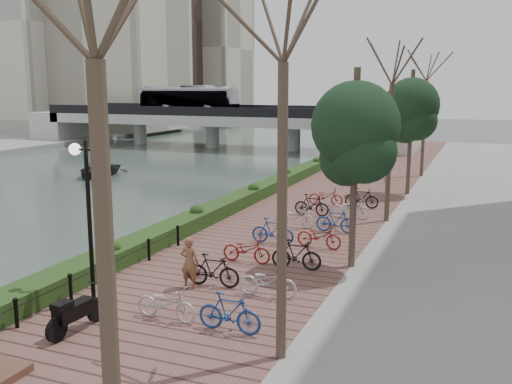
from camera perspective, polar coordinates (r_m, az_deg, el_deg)
The scene contains 12 objects.
river_water at distance 43.91m, azimuth -16.03°, elevation 1.76°, with size 30.00×130.00×0.02m, color #415149.
promenade at distance 28.43m, azimuth 5.39°, elevation -2.02°, with size 8.00×75.00×0.50m, color brown.
hedge at distance 31.72m, azimuth 0.83°, elevation 0.36°, with size 1.10×56.00×0.60m, color #1D3C15.
chain_fence at distance 16.27m, azimuth -20.34°, elevation -10.15°, with size 0.10×14.10×0.70m.
lamppost at distance 15.79m, azimuth -16.49°, elevation 0.53°, with size 1.02×0.32×4.52m.
motorcycle at distance 14.83m, azimuth -17.46°, elevation -11.30°, with size 0.52×1.66×1.04m, color black, non-canonical shape.
pedestrian at distance 17.09m, azimuth -6.67°, elevation -7.00°, with size 0.57×0.37×1.57m, color brown.
bicycle_parking at distance 21.43m, azimuth 3.92°, elevation -4.19°, with size 2.40×17.32×1.00m.
street_trees at distance 22.30m, azimuth 11.84°, elevation 3.30°, with size 3.20×37.12×6.80m.
bridge at distance 60.75m, azimuth -4.88°, elevation 7.65°, with size 36.00×10.77×6.50m.
boat at distance 42.44m, azimuth -15.57°, elevation 2.14°, with size 3.24×4.53×0.94m, color black.
far_buildings at distance 92.69m, azimuth -13.95°, elevation 16.27°, with size 35.00×38.00×38.00m.
Camera 1 is at (11.91, -9.10, 6.42)m, focal length 40.00 mm.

